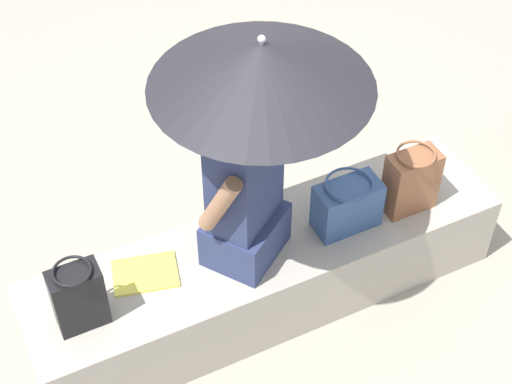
# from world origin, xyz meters

# --- Properties ---
(ground_plane) EXTENTS (14.00, 14.00, 0.00)m
(ground_plane) POSITION_xyz_m (0.00, 0.00, 0.00)
(ground_plane) COLOR #9E9384
(stone_bench) EXTENTS (2.23, 0.54, 0.41)m
(stone_bench) POSITION_xyz_m (0.00, 0.00, 0.20)
(stone_bench) COLOR #A8A093
(stone_bench) RESTS_ON ground
(person_seated) EXTENTS (0.50, 0.43, 0.90)m
(person_seated) POSITION_xyz_m (-0.10, -0.00, 0.80)
(person_seated) COLOR navy
(person_seated) RESTS_ON stone_bench
(parasol) EXTENTS (0.86, 0.86, 1.13)m
(parasol) POSITION_xyz_m (-0.03, -0.01, 1.41)
(parasol) COLOR #B7B7BC
(parasol) RESTS_ON stone_bench
(handbag_black) EXTENTS (0.30, 0.22, 0.26)m
(handbag_black) POSITION_xyz_m (0.38, -0.06, 0.54)
(handbag_black) COLOR #335184
(handbag_black) RESTS_ON stone_bench
(tote_bag_canvas) EXTENTS (0.21, 0.16, 0.33)m
(tote_bag_canvas) POSITION_xyz_m (-0.87, -0.05, 0.57)
(tote_bag_canvas) COLOR black
(tote_bag_canvas) RESTS_ON stone_bench
(shoulder_bag_spare) EXTENTS (0.24, 0.18, 0.34)m
(shoulder_bag_spare) POSITION_xyz_m (0.70, -0.08, 0.57)
(shoulder_bag_spare) COLOR brown
(shoulder_bag_spare) RESTS_ON stone_bench
(magazine) EXTENTS (0.32, 0.26, 0.01)m
(magazine) POSITION_xyz_m (-0.55, 0.07, 0.41)
(magazine) COLOR #EAE04C
(magazine) RESTS_ON stone_bench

